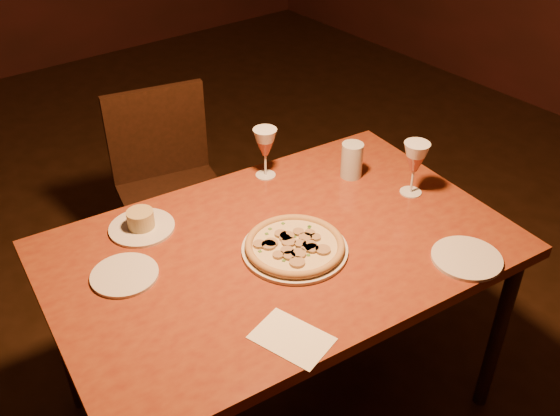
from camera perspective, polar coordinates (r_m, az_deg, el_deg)
floor at (r=2.63m, az=-3.06°, el=-13.17°), size 7.00×7.00×0.00m
dining_table at (r=1.98m, az=0.08°, el=-4.85°), size 1.50×1.05×0.76m
chair_far at (r=2.73m, az=-10.02°, el=2.22°), size 0.52×0.52×0.89m
pizza_plate at (r=1.90m, az=1.36°, el=-3.49°), size 0.33×0.33×0.04m
ramekin_saucer at (r=2.03m, az=-12.57°, el=-1.37°), size 0.21×0.21×0.07m
wine_glass_far at (r=2.22m, az=-1.36°, el=5.05°), size 0.08×0.08×0.19m
wine_glass_right at (r=2.17m, az=12.15°, el=3.54°), size 0.09×0.09×0.19m
water_tumbler at (r=2.25m, az=6.59°, el=4.36°), size 0.08×0.08×0.13m
side_plate_left at (r=1.87m, az=-14.02°, el=-5.96°), size 0.20×0.20×0.01m
side_plate_near at (r=1.95m, az=16.70°, el=-4.42°), size 0.21×0.21×0.01m
menu_card at (r=1.64m, az=1.08°, el=-11.82°), size 0.19×0.23×0.00m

